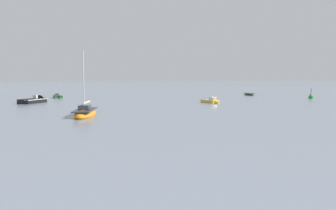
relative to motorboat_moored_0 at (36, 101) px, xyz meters
The scene contains 6 objects.
motorboat_moored_0 is the anchor object (origin of this frame).
motorboat_moored_2 30.86m from the motorboat_moored_0, 26.88° to the right, with size 1.77×4.26×1.58m.
motorboat_moored_3 14.34m from the motorboat_moored_0, 68.61° to the left, with size 1.61×4.51×1.52m.
rowboat_moored_1 50.38m from the motorboat_moored_0, ahead, with size 2.92×4.91×0.73m.
sailboat_moored_0 24.46m from the motorboat_moored_0, 81.49° to the right, with size 4.56×7.16×7.69m.
channel_buoy 54.48m from the motorboat_moored_0, 13.69° to the right, with size 0.90×0.90×2.30m.
Camera 1 is at (-29.44, -11.47, 4.28)m, focal length 34.82 mm.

